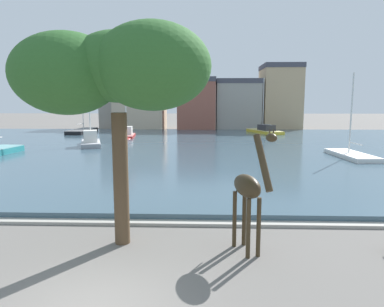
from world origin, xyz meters
The scene contains 14 objects.
harbor_water centered at (0.00, 28.83, 0.17)m, with size 80.05×45.46×0.33m, color #3D5666.
quay_edge_coping centered at (0.00, 5.85, 0.06)m, with size 80.05×0.50×0.12m, color #ADA89E.
giraffe_statue centered at (3.96, 3.33, 2.06)m, with size 1.19×2.24×4.04m.
sailboat_black centered at (-15.50, 44.76, 0.44)m, with size 2.39×9.28×7.25m.
sailboat_yellow centered at (11.16, 44.67, 0.54)m, with size 4.86×8.57×8.28m.
sailboat_red centered at (-7.47, 37.51, 0.53)m, with size 2.47×6.37×5.94m.
sailboat_grey centered at (-9.25, 28.60, 0.63)m, with size 3.61×6.51×7.73m.
sailboat_white centered at (14.48, 21.90, 0.37)m, with size 2.45×7.12×7.12m.
shade_tree centered at (-0.28, 3.85, 5.72)m, with size 6.30×3.67×7.20m.
townhouse_wide_warehouse centered at (-13.60, 57.48, 5.45)m, with size 5.50×5.38×10.87m.
townhouse_tall_gabled centered at (-8.64, 54.38, 4.04)m, with size 8.62×7.36×8.05m.
townhouse_end_terrace centered at (1.23, 53.57, 4.48)m, with size 6.42×7.21×8.93m.
townhouse_corner_house centered at (8.30, 53.60, 4.36)m, with size 7.56×5.64×8.69m.
townhouse_narrow_midrow centered at (15.71, 55.12, 5.63)m, with size 6.48×7.99×11.24m.
Camera 1 is at (2.58, -7.34, 4.72)m, focal length 32.87 mm.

